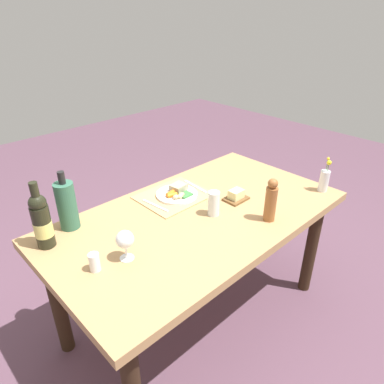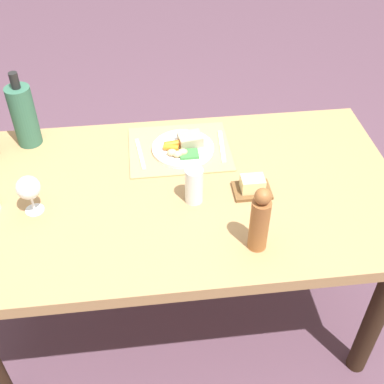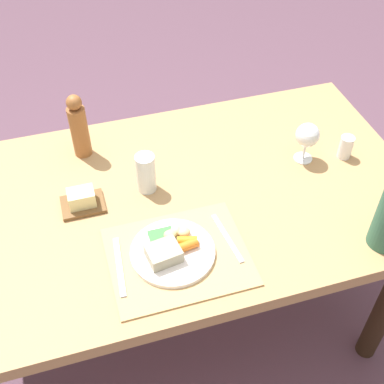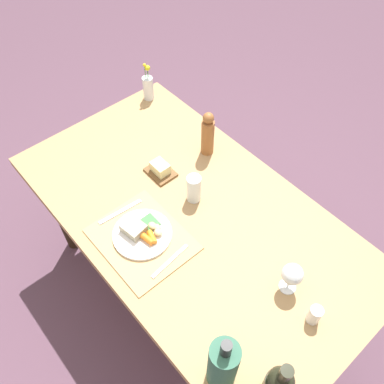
% 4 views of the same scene
% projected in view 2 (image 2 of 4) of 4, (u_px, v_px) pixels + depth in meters
% --- Properties ---
extents(ground_plane, '(8.00, 8.00, 0.00)m').
position_uv_depth(ground_plane, '(180.00, 312.00, 2.21)').
color(ground_plane, '#593B4B').
extents(dining_table, '(1.59, 0.88, 0.74)m').
position_uv_depth(dining_table, '(177.00, 209.00, 1.78)').
color(dining_table, '#AC8253').
rests_on(dining_table, ground_plane).
extents(placemat, '(0.39, 0.32, 0.01)m').
position_uv_depth(placemat, '(179.00, 149.00, 1.89)').
color(placemat, tan).
rests_on(placemat, dining_table).
extents(dinner_plate, '(0.24, 0.24, 0.05)m').
position_uv_depth(dinner_plate, '(184.00, 147.00, 1.87)').
color(dinner_plate, white).
rests_on(dinner_plate, placemat).
extents(fork, '(0.03, 0.20, 0.00)m').
position_uv_depth(fork, '(222.00, 146.00, 1.90)').
color(fork, silver).
rests_on(fork, placemat).
extents(knife, '(0.03, 0.19, 0.00)m').
position_uv_depth(knife, '(140.00, 154.00, 1.86)').
color(knife, silver).
rests_on(knife, placemat).
extents(pepper_mill, '(0.06, 0.06, 0.23)m').
position_uv_depth(pepper_mill, '(260.00, 221.00, 1.45)').
color(pepper_mill, '#94592D').
rests_on(pepper_mill, dining_table).
extents(wine_glass, '(0.08, 0.08, 0.14)m').
position_uv_depth(wine_glass, '(28.00, 188.00, 1.58)').
color(wine_glass, white).
rests_on(wine_glass, dining_table).
extents(butter_dish, '(0.13, 0.10, 0.06)m').
position_uv_depth(butter_dish, '(252.00, 186.00, 1.70)').
color(butter_dish, brown).
rests_on(butter_dish, dining_table).
extents(water_tumbler, '(0.06, 0.06, 0.13)m').
position_uv_depth(water_tumbler, '(194.00, 187.00, 1.64)').
color(water_tumbler, silver).
rests_on(water_tumbler, dining_table).
extents(cooler_bottle, '(0.09, 0.09, 0.30)m').
position_uv_depth(cooler_bottle, '(24.00, 115.00, 1.85)').
color(cooler_bottle, '#31624B').
rests_on(cooler_bottle, dining_table).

